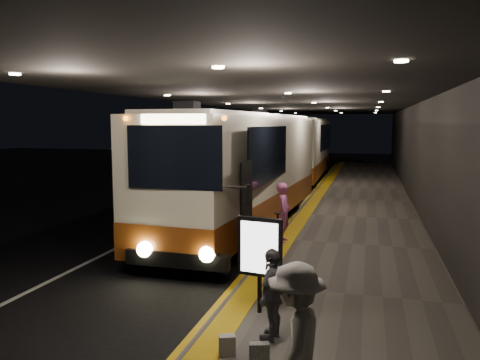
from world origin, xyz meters
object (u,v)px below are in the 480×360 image
Objects in this scene: coach_main at (245,175)px; info_sign at (260,249)px; passenger_waiting_white at (296,340)px; bag_polka at (259,355)px; passenger_waiting_grey at (273,294)px; bag_plain at (227,345)px; coach_second at (303,151)px; passenger_boarding at (283,212)px; stanchion_post at (278,237)px.

coach_main reaches higher than info_sign.
bag_polka is at bearing -140.64° from passenger_waiting_white.
passenger_waiting_grey is 4.30× the size of bag_polka.
coach_main is 40.25× the size of bag_plain.
coach_main is at bearing 115.56° from info_sign.
passenger_boarding is (1.74, -16.73, -0.80)m from coach_second.
passenger_waiting_white is 6.29m from stanchion_post.
stanchion_post is at bearing 98.11° from bag_polka.
passenger_boarding is 0.95× the size of passenger_waiting_white.
bag_polka is at bearing -84.71° from coach_second.
passenger_waiting_white reaches higher than stanchion_post.
info_sign is 1.47× the size of stanchion_post.
passenger_waiting_white is 5.34× the size of bag_polka.
coach_main is 14.54m from coach_second.
coach_second is at bearing 93.16° from coach_main.
coach_second reaches higher than stanchion_post.
passenger_waiting_grey is 1.15m from info_sign.
coach_second is 6.95× the size of passenger_boarding.
coach_main reaches higher than passenger_waiting_white.
bag_polka is 0.29× the size of stanchion_post.
passenger_boarding is 1.89m from stanchion_post.
passenger_waiting_white is (3.32, -10.18, -0.75)m from coach_main.
coach_main is 8.80m from passenger_waiting_grey.
passenger_boarding reaches higher than passenger_waiting_grey.
stanchion_post is (-1.39, 6.12, -0.32)m from passenger_waiting_white.
passenger_boarding is at bearing -85.17° from coach_second.
passenger_waiting_white reaches higher than bag_plain.
passenger_boarding is 6.90m from bag_plain.
passenger_boarding reaches higher than bag_plain.
coach_second reaches higher than passenger_waiting_white.
bag_plain is at bearing -129.09° from passenger_waiting_white.
bag_polka is (2.67, -9.24, -1.50)m from coach_main.
bag_polka is at bearing -178.23° from passenger_boarding.
coach_second is 39.69× the size of bag_plain.
bag_plain is at bearing -84.82° from info_sign.
passenger_waiting_white reaches higher than passenger_boarding.
info_sign reaches higher than passenger_boarding.
passenger_waiting_grey is 1.07m from bag_polka.
stanchion_post is at bearing 104.00° from info_sign.
passenger_waiting_white is at bearing 30.76° from passenger_waiting_grey.
info_sign is at bearing 86.50° from bag_plain.
passenger_waiting_grey is at bearing 52.88° from bag_plain.
coach_main is 35.62× the size of bag_polka.
bag_polka is (2.66, -23.78, -1.49)m from coach_second.
coach_main is 9.73m from bag_polka.
coach_main is at bearing 103.28° from bag_plain.
coach_second is 35.12× the size of bag_polka.
passenger_boarding is at bearing 95.73° from stanchion_post.
passenger_waiting_white is at bearing -174.51° from passenger_boarding.
info_sign is (-0.44, 0.96, 0.45)m from passenger_waiting_grey.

